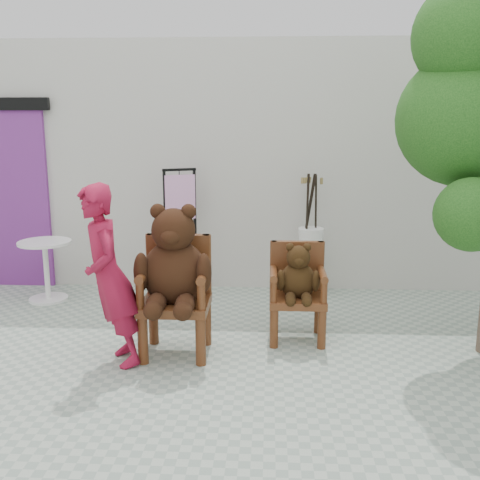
{
  "coord_description": "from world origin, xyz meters",
  "views": [
    {
      "loc": [
        0.33,
        -4.17,
        2.07
      ],
      "look_at": [
        0.05,
        1.02,
        0.95
      ],
      "focal_mm": 42.0,
      "sensor_mm": 36.0,
      "label": 1
    }
  ],
  "objects_px": {
    "cafe_table": "(46,264)",
    "display_stand": "(181,247)",
    "person": "(110,277)",
    "chair_small": "(298,282)",
    "stool_bucket": "(310,242)",
    "chair_big": "(175,272)"
  },
  "relations": [
    {
      "from": "cafe_table",
      "to": "display_stand",
      "type": "bearing_deg",
      "value": 12.15
    },
    {
      "from": "chair_big",
      "to": "stool_bucket",
      "type": "relative_size",
      "value": 0.94
    },
    {
      "from": "display_stand",
      "to": "stool_bucket",
      "type": "bearing_deg",
      "value": -21.94
    },
    {
      "from": "chair_big",
      "to": "stool_bucket",
      "type": "xyz_separation_m",
      "value": [
        1.32,
        1.81,
        -0.12
      ]
    },
    {
      "from": "chair_big",
      "to": "display_stand",
      "type": "height_order",
      "value": "display_stand"
    },
    {
      "from": "person",
      "to": "chair_small",
      "type": "bearing_deg",
      "value": 84.86
    },
    {
      "from": "chair_big",
      "to": "stool_bucket",
      "type": "bearing_deg",
      "value": 54.01
    },
    {
      "from": "chair_small",
      "to": "stool_bucket",
      "type": "height_order",
      "value": "stool_bucket"
    },
    {
      "from": "chair_small",
      "to": "stool_bucket",
      "type": "distance_m",
      "value": 1.43
    },
    {
      "from": "display_stand",
      "to": "stool_bucket",
      "type": "relative_size",
      "value": 1.04
    },
    {
      "from": "chair_big",
      "to": "cafe_table",
      "type": "xyz_separation_m",
      "value": [
        -1.75,
        1.44,
        -0.32
      ]
    },
    {
      "from": "cafe_table",
      "to": "chair_small",
      "type": "bearing_deg",
      "value": -19.92
    },
    {
      "from": "display_stand",
      "to": "stool_bucket",
      "type": "distance_m",
      "value": 1.54
    },
    {
      "from": "chair_big",
      "to": "stool_bucket",
      "type": "height_order",
      "value": "stool_bucket"
    },
    {
      "from": "stool_bucket",
      "to": "chair_big",
      "type": "bearing_deg",
      "value": -125.99
    },
    {
      "from": "display_stand",
      "to": "chair_small",
      "type": "bearing_deg",
      "value": -69.57
    },
    {
      "from": "cafe_table",
      "to": "display_stand",
      "type": "relative_size",
      "value": 0.47
    },
    {
      "from": "chair_small",
      "to": "cafe_table",
      "type": "relative_size",
      "value": 1.35
    },
    {
      "from": "chair_small",
      "to": "display_stand",
      "type": "relative_size",
      "value": 0.63
    },
    {
      "from": "display_stand",
      "to": "stool_bucket",
      "type": "xyz_separation_m",
      "value": [
        1.54,
        0.05,
        0.06
      ]
    },
    {
      "from": "person",
      "to": "stool_bucket",
      "type": "xyz_separation_m",
      "value": [
        1.82,
        2.07,
        -0.14
      ]
    },
    {
      "from": "display_stand",
      "to": "cafe_table",
      "type": "bearing_deg",
      "value": 168.35
    }
  ]
}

